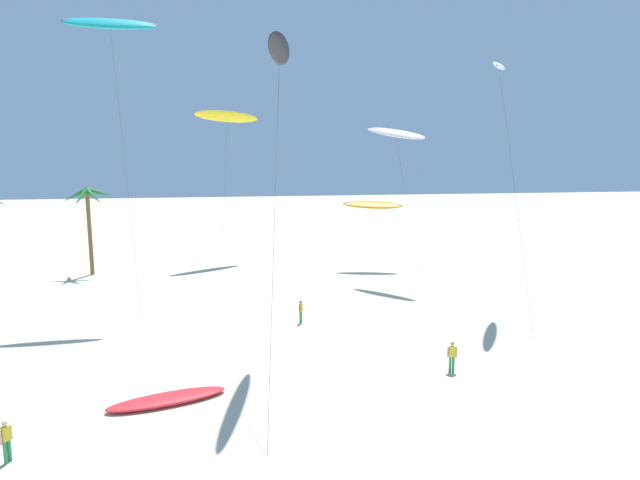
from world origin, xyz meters
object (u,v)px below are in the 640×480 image
(flying_kite_4, at_px, (499,66))
(flying_kite_3, at_px, (110,24))
(person_near_left, at_px, (452,355))
(flying_kite_1, at_px, (372,205))
(palm_tree_2, at_px, (88,202))
(flying_kite_5, at_px, (227,117))
(grounded_kite_1, at_px, (167,399))
(flying_kite_0, at_px, (280,50))
(person_mid_field, at_px, (301,311))
(person_near_right, at_px, (6,439))
(flying_kite_2, at_px, (395,133))

(flying_kite_4, bearing_deg, flying_kite_3, 170.05)
(person_near_left, bearing_deg, flying_kite_1, 82.87)
(palm_tree_2, xyz_separation_m, flying_kite_4, (31.63, -17.49, 10.42))
(flying_kite_4, bearing_deg, palm_tree_2, 151.06)
(flying_kite_5, xyz_separation_m, grounded_kite_1, (-3.46, -33.73, -15.23))
(flying_kite_0, distance_m, flying_kite_5, 29.41)
(person_near_left, relative_size, person_mid_field, 1.05)
(person_near_right, bearing_deg, flying_kite_3, 87.77)
(flying_kite_5, bearing_deg, flying_kite_4, -50.39)
(palm_tree_2, relative_size, person_mid_field, 5.34)
(flying_kite_2, distance_m, flying_kite_5, 19.35)
(person_mid_field, bearing_deg, flying_kite_0, -107.82)
(flying_kite_1, distance_m, flying_kite_3, 27.79)
(flying_kite_4, xyz_separation_m, person_near_right, (-27.16, -15.20, -16.45))
(person_near_right, bearing_deg, flying_kite_1, 53.24)
(person_mid_field, bearing_deg, flying_kite_4, 4.51)
(flying_kite_1, xyz_separation_m, person_mid_field, (-9.70, -16.22, -5.63))
(grounded_kite_1, height_order, person_mid_field, person_mid_field)
(palm_tree_2, distance_m, flying_kite_4, 37.62)
(flying_kite_4, relative_size, flying_kite_5, 1.13)
(flying_kite_0, bearing_deg, person_near_left, -23.45)
(flying_kite_4, relative_size, person_near_left, 11.00)
(flying_kite_2, xyz_separation_m, flying_kite_4, (4.25, -9.36, 4.16))
(flying_kite_3, bearing_deg, grounded_kite_1, -74.44)
(palm_tree_2, xyz_separation_m, flying_kite_3, (5.24, -12.86, 13.14))
(flying_kite_1, xyz_separation_m, flying_kite_2, (0.28, -5.73, 6.70))
(flying_kite_2, bearing_deg, flying_kite_0, -125.96)
(palm_tree_2, height_order, flying_kite_0, flying_kite_0)
(flying_kite_0, bearing_deg, flying_kite_4, 23.46)
(person_near_left, height_order, person_near_right, person_near_left)
(person_near_left, bearing_deg, person_mid_field, 124.29)
(flying_kite_5, bearing_deg, flying_kite_1, -27.35)
(flying_kite_5, relative_size, person_near_left, 9.74)
(palm_tree_2, height_order, person_near_right, palm_tree_2)
(flying_kite_0, bearing_deg, flying_kite_2, 54.04)
(flying_kite_5, relative_size, person_mid_field, 10.27)
(flying_kite_4, bearing_deg, flying_kite_1, 106.70)
(grounded_kite_1, relative_size, person_near_right, 3.34)
(flying_kite_0, bearing_deg, person_mid_field, 72.18)
(flying_kite_3, bearing_deg, person_near_right, -92.23)
(flying_kite_5, bearing_deg, flying_kite_2, -42.32)
(flying_kite_4, relative_size, person_near_right, 11.14)
(flying_kite_3, bearing_deg, palm_tree_2, 112.18)
(flying_kite_3, bearing_deg, flying_kite_5, 65.84)
(flying_kite_0, distance_m, person_mid_field, 16.77)
(flying_kite_1, height_order, flying_kite_3, flying_kite_3)
(flying_kite_1, relative_size, flying_kite_5, 0.44)
(person_near_right, relative_size, person_mid_field, 1.04)
(grounded_kite_1, xyz_separation_m, person_near_right, (-5.24, -3.78, 0.72))
(palm_tree_2, xyz_separation_m, person_near_left, (23.88, -28.11, -6.02))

